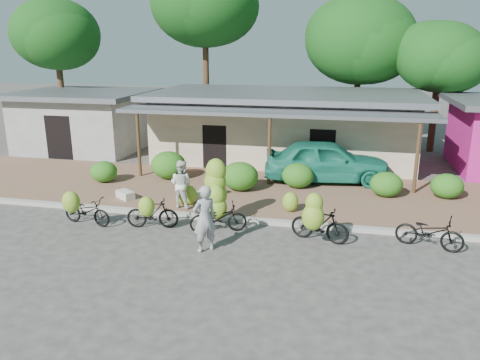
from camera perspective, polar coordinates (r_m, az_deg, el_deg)
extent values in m
plane|color=#3D3B39|center=(13.49, -0.64, -8.22)|extent=(100.00, 100.00, 0.00)
cube|color=brown|center=(18.05, 2.96, -1.61)|extent=(60.00, 6.00, 0.12)
cube|color=#A8A399|center=(15.26, 1.07, -4.93)|extent=(60.00, 0.25, 0.15)
cube|color=beige|center=(23.48, 5.47, 6.26)|extent=(12.00, 6.00, 3.10)
cube|color=slate|center=(23.25, 5.59, 10.33)|extent=(13.00, 7.00, 0.25)
cube|color=black|center=(20.69, 4.41, 3.67)|extent=(1.40, 0.12, 2.20)
cube|color=slate|center=(19.35, 4.08, 8.22)|extent=(13.00, 2.00, 0.15)
cylinder|color=#513D20|center=(20.34, -12.23, 4.06)|extent=(0.14, 0.14, 2.85)
cylinder|color=#513D20|center=(18.74, 3.58, 3.38)|extent=(0.14, 0.14, 2.85)
cylinder|color=#513D20|center=(18.74, 20.76, 2.34)|extent=(0.14, 0.14, 2.85)
cube|color=#A8A9A3|center=(27.10, -18.44, 6.63)|extent=(6.00, 5.00, 2.90)
cube|color=slate|center=(26.91, -18.74, 9.93)|extent=(7.00, 6.00, 0.25)
cube|color=black|center=(25.12, -21.18, 4.85)|extent=(1.40, 0.12, 2.20)
cylinder|color=#513D20|center=(29.90, -20.99, 10.70)|extent=(0.36, 0.36, 6.49)
ellipsoid|color=#104010|center=(29.81, -21.57, 16.21)|extent=(4.99, 4.99, 3.99)
ellipsoid|color=#104010|center=(30.34, -22.13, 16.70)|extent=(4.24, 4.24, 3.39)
cylinder|color=#513D20|center=(29.20, -4.17, 13.44)|extent=(0.36, 0.36, 8.37)
ellipsoid|color=#104010|center=(29.26, -4.33, 20.74)|extent=(6.36, 6.36, 5.09)
cylinder|color=#513D20|center=(28.58, 14.08, 10.73)|extent=(0.36, 0.36, 6.16)
ellipsoid|color=#104010|center=(28.47, 14.47, 16.22)|extent=(6.27, 6.27, 5.01)
ellipsoid|color=#104010|center=(28.76, 13.46, 16.88)|extent=(5.33, 5.33, 4.26)
cylinder|color=#513D20|center=(27.04, 22.68, 8.71)|extent=(0.36, 0.36, 5.24)
ellipsoid|color=#104010|center=(26.88, 23.23, 13.62)|extent=(4.50, 4.50, 3.60)
ellipsoid|color=#104010|center=(27.09, 22.12, 14.38)|extent=(3.83, 3.83, 3.06)
ellipsoid|color=#145A16|center=(19.98, -16.27, 0.99)|extent=(1.11, 1.00, 0.87)
ellipsoid|color=#145A16|center=(19.87, -8.70, 1.81)|extent=(1.49, 1.34, 1.16)
ellipsoid|color=#145A16|center=(18.06, 0.00, 0.46)|extent=(1.43, 1.28, 1.11)
ellipsoid|color=#145A16|center=(18.55, 7.05, 0.54)|extent=(1.25, 1.12, 0.97)
ellipsoid|color=#145A16|center=(18.17, 17.40, -0.50)|extent=(1.19, 1.07, 0.93)
ellipsoid|color=#145A16|center=(18.76, 23.91, -0.68)|extent=(1.17, 1.05, 0.91)
imported|color=black|center=(15.76, -18.16, -3.60)|extent=(1.82, 0.90, 0.91)
ellipsoid|color=#8AA629|center=(15.15, -19.90, -2.54)|extent=(0.55, 0.47, 0.69)
imported|color=black|center=(14.94, -10.63, -3.98)|extent=(1.70, 0.72, 0.99)
ellipsoid|color=#8AA629|center=(14.19, -11.33, -3.20)|extent=(0.50, 0.43, 0.63)
imported|color=black|center=(14.40, -2.67, -4.62)|extent=(1.86, 1.19, 0.92)
ellipsoid|color=#8AA629|center=(14.84, -3.08, -3.14)|extent=(0.69, 0.58, 0.86)
ellipsoid|color=#8AA629|center=(14.73, -2.72, -1.73)|extent=(0.60, 0.51, 0.75)
ellipsoid|color=#8AA629|center=(14.61, -3.05, -0.28)|extent=(0.70, 0.59, 0.87)
ellipsoid|color=#8AA629|center=(14.51, -2.95, 1.08)|extent=(0.65, 0.55, 0.81)
ellipsoid|color=#8AA629|center=(14.50, -2.76, -3.39)|extent=(0.60, 0.51, 0.75)
ellipsoid|color=#8AA629|center=(14.37, -2.94, -1.93)|extent=(0.56, 0.48, 0.70)
imported|color=black|center=(13.91, 9.69, -5.33)|extent=(1.83, 0.94, 1.06)
ellipsoid|color=#8AA629|center=(13.17, 8.89, -4.47)|extent=(0.62, 0.53, 0.78)
ellipsoid|color=#8AA629|center=(13.09, 9.04, -2.84)|extent=(0.50, 0.42, 0.62)
imported|color=black|center=(14.31, 22.09, -5.89)|extent=(1.96, 1.14, 0.97)
ellipsoid|color=#8AA629|center=(16.60, -6.81, -2.02)|extent=(0.48, 0.40, 0.59)
ellipsoid|color=#8AA629|center=(16.60, -6.21, -1.81)|extent=(0.56, 0.48, 0.70)
ellipsoid|color=#8AA629|center=(15.90, 6.16, -2.66)|extent=(0.55, 0.46, 0.68)
cube|color=beige|center=(17.01, -5.57, -2.05)|extent=(0.94, 0.72, 0.30)
cube|color=beige|center=(17.71, -13.81, -1.75)|extent=(0.83, 0.74, 0.28)
imported|color=gray|center=(12.96, -4.34, -4.73)|extent=(0.82, 0.81, 1.91)
imported|color=white|center=(16.22, -7.18, -0.47)|extent=(0.93, 0.80, 1.68)
imported|color=#1B7D65|center=(19.52, 10.50, 2.31)|extent=(5.28, 2.71, 1.72)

